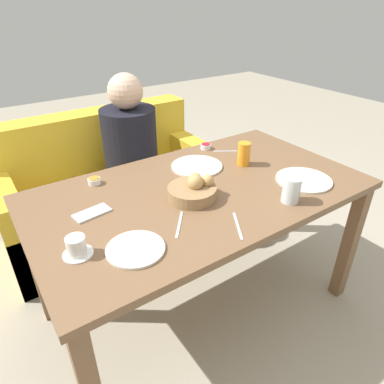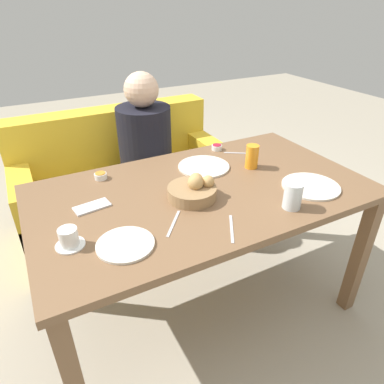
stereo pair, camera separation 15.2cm
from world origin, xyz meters
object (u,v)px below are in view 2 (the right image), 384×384
(plate_near_left, at_px, (125,244))
(juice_glass, at_px, (252,157))
(bread_basket, at_px, (194,190))
(fork_silver, at_px, (232,228))
(jam_bowl_berry, at_px, (217,147))
(cell_phone, at_px, (92,207))
(plate_far_center, at_px, (204,166))
(seated_person, at_px, (147,171))
(jam_bowl_honey, at_px, (101,176))
(coffee_cup, at_px, (69,238))
(spoon_coffee, at_px, (236,153))
(knife_silver, at_px, (174,223))
(couch, at_px, (124,189))
(plate_near_right, at_px, (311,186))
(water_tumbler, at_px, (293,196))

(plate_near_left, height_order, juice_glass, juice_glass)
(bread_basket, xyz_separation_m, fork_silver, (0.02, -0.28, -0.04))
(jam_bowl_berry, height_order, cell_phone, jam_bowl_berry)
(plate_far_center, xyz_separation_m, fork_silver, (-0.17, -0.53, -0.00))
(seated_person, height_order, juice_glass, seated_person)
(jam_bowl_honey, xyz_separation_m, cell_phone, (-0.10, -0.25, -0.01))
(coffee_cup, xyz_separation_m, spoon_coffee, (1.00, 0.42, -0.03))
(jam_bowl_berry, height_order, spoon_coffee, jam_bowl_berry)
(knife_silver, xyz_separation_m, cell_phone, (-0.26, 0.27, 0.00))
(couch, bearing_deg, plate_near_right, -64.24)
(seated_person, xyz_separation_m, plate_near_right, (0.44, -1.04, 0.28))
(plate_near_left, height_order, coffee_cup, coffee_cup)
(plate_far_center, height_order, water_tumbler, water_tumbler)
(seated_person, xyz_separation_m, cell_phone, (-0.52, -0.74, 0.28))
(seated_person, bearing_deg, cell_phone, -125.14)
(plate_near_left, bearing_deg, couch, 74.33)
(juice_glass, bearing_deg, plate_far_center, 152.67)
(couch, bearing_deg, fork_silver, -87.35)
(plate_near_right, height_order, spoon_coffee, plate_near_right)
(plate_near_left, height_order, fork_silver, plate_near_left)
(juice_glass, bearing_deg, jam_bowl_honey, 161.94)
(coffee_cup, xyz_separation_m, jam_bowl_honey, (0.23, 0.47, -0.02))
(water_tumbler, distance_m, fork_silver, 0.32)
(seated_person, distance_m, coffee_cup, 1.20)
(jam_bowl_berry, bearing_deg, cell_phone, -159.99)
(spoon_coffee, relative_size, cell_phone, 0.76)
(bread_basket, relative_size, knife_silver, 1.49)
(couch, xyz_separation_m, coffee_cup, (-0.52, -1.11, 0.49))
(plate_near_left, height_order, jam_bowl_honey, jam_bowl_honey)
(plate_far_center, height_order, fork_silver, plate_far_center)
(cell_phone, bearing_deg, jam_bowl_honey, 67.26)
(plate_near_left, bearing_deg, coffee_cup, 152.79)
(spoon_coffee, bearing_deg, coffee_cup, -157.35)
(plate_near_right, xyz_separation_m, knife_silver, (-0.70, 0.03, -0.00))
(couch, height_order, cell_phone, couch)
(water_tumbler, relative_size, knife_silver, 0.79)
(plate_near_left, xyz_separation_m, jam_bowl_honey, (0.06, 0.56, 0.01))
(cell_phone, bearing_deg, seated_person, 54.86)
(seated_person, xyz_separation_m, jam_bowl_berry, (0.28, -0.45, 0.29))
(plate_far_center, bearing_deg, plate_near_left, -142.77)
(jam_bowl_berry, xyz_separation_m, jam_bowl_honey, (-0.70, -0.05, 0.00))
(plate_near_left, relative_size, fork_silver, 1.32)
(plate_near_left, relative_size, coffee_cup, 2.00)
(couch, height_order, plate_far_center, couch)
(jam_bowl_berry, height_order, jam_bowl_honey, same)
(plate_far_center, distance_m, fork_silver, 0.56)
(plate_near_right, height_order, knife_silver, plate_near_right)
(juice_glass, relative_size, spoon_coffee, 1.02)
(seated_person, relative_size, plate_far_center, 4.30)
(bread_basket, height_order, jam_bowl_berry, bread_basket)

